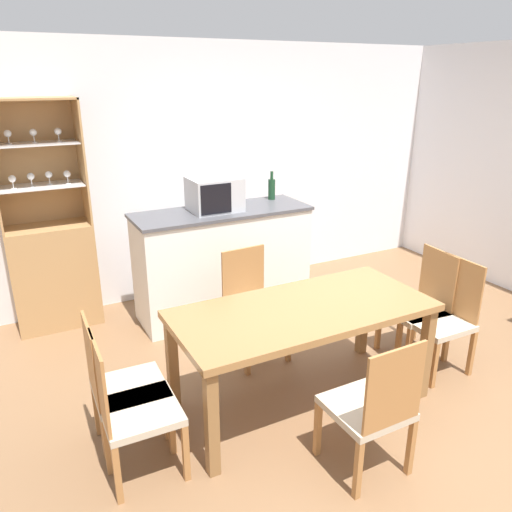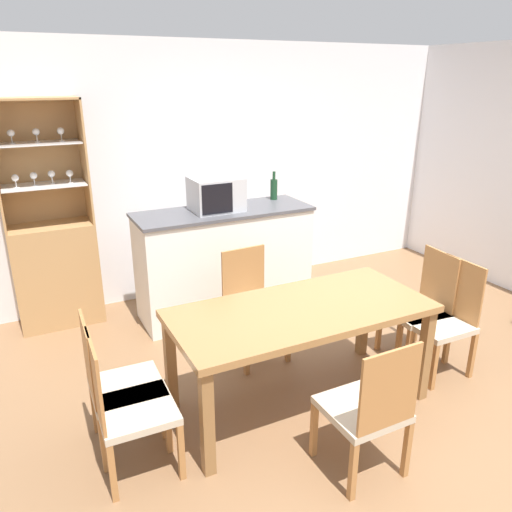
% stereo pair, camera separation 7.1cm
% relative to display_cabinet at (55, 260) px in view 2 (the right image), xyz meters
% --- Properties ---
extents(ground_plane, '(18.00, 18.00, 0.00)m').
position_rel_display_cabinet_xyz_m(ground_plane, '(1.91, -2.41, -0.62)').
color(ground_plane, brown).
extents(wall_back, '(6.80, 0.06, 2.55)m').
position_rel_display_cabinet_xyz_m(wall_back, '(1.91, 0.22, 0.65)').
color(wall_back, silver).
rests_on(wall_back, ground_plane).
extents(kitchen_counter, '(1.67, 0.59, 1.04)m').
position_rel_display_cabinet_xyz_m(kitchen_counter, '(1.48, -0.49, -0.10)').
color(kitchen_counter, white).
rests_on(kitchen_counter, ground_plane).
extents(display_cabinet, '(0.73, 0.40, 2.05)m').
position_rel_display_cabinet_xyz_m(display_cabinet, '(0.00, 0.00, 0.00)').
color(display_cabinet, tan).
rests_on(display_cabinet, ground_plane).
extents(dining_table, '(1.77, 0.81, 0.75)m').
position_rel_display_cabinet_xyz_m(dining_table, '(1.36, -2.09, 0.04)').
color(dining_table, olive).
rests_on(dining_table, ground_plane).
extents(dining_chair_side_left_near, '(0.44, 0.44, 0.90)m').
position_rel_display_cabinet_xyz_m(dining_chair_side_left_near, '(0.15, -2.21, -0.19)').
color(dining_chair_side_left_near, '#C1B299').
rests_on(dining_chair_side_left_near, ground_plane).
extents(dining_chair_side_right_near, '(0.43, 0.43, 0.90)m').
position_rel_display_cabinet_xyz_m(dining_chair_side_right_near, '(2.58, -2.21, -0.19)').
color(dining_chair_side_right_near, '#C1B299').
rests_on(dining_chair_side_right_near, ground_plane).
extents(dining_chair_side_right_far, '(0.46, 0.46, 0.90)m').
position_rel_display_cabinet_xyz_m(dining_chair_side_right_far, '(2.58, -1.97, -0.19)').
color(dining_chair_side_right_far, '#C1B299').
rests_on(dining_chair_side_right_far, ground_plane).
extents(dining_chair_head_far, '(0.45, 0.45, 0.90)m').
position_rel_display_cabinet_xyz_m(dining_chair_head_far, '(1.36, -1.35, -0.19)').
color(dining_chair_head_far, '#C1B299').
rests_on(dining_chair_head_far, ground_plane).
extents(dining_chair_head_near, '(0.43, 0.43, 0.90)m').
position_rel_display_cabinet_xyz_m(dining_chair_head_near, '(1.36, -2.83, -0.19)').
color(dining_chair_head_near, '#C1B299').
rests_on(dining_chair_head_near, ground_plane).
extents(dining_chair_side_left_far, '(0.44, 0.44, 0.90)m').
position_rel_display_cabinet_xyz_m(dining_chair_side_left_far, '(0.15, -1.97, -0.19)').
color(dining_chair_side_left_far, '#C1B299').
rests_on(dining_chair_side_left_far, ground_plane).
extents(microwave, '(0.46, 0.37, 0.31)m').
position_rel_display_cabinet_xyz_m(microwave, '(1.42, -0.48, 0.57)').
color(microwave, '#B7BABF').
rests_on(microwave, kitchen_counter).
extents(wine_bottle, '(0.07, 0.07, 0.28)m').
position_rel_display_cabinet_xyz_m(wine_bottle, '(2.10, -0.33, 0.53)').
color(wine_bottle, '#193D23').
rests_on(wine_bottle, kitchen_counter).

